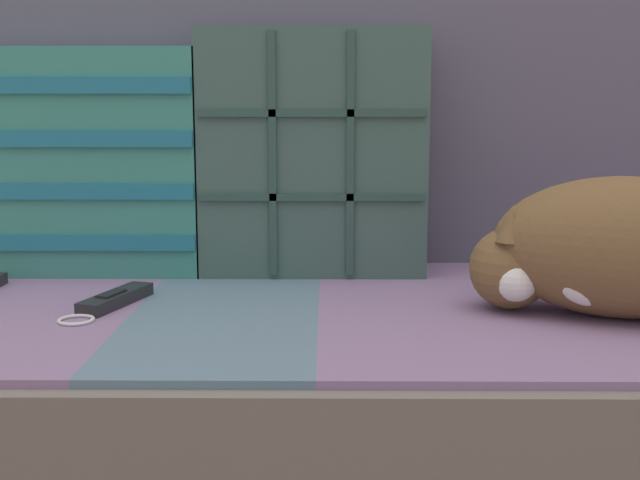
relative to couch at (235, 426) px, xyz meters
name	(u,v)px	position (x,y,z in m)	size (l,w,h in m)	color
couch	(235,426)	(0.00, 0.00, 0.00)	(1.93, 0.80, 0.41)	gray
sofa_backrest	(251,103)	(0.00, 0.33, 0.49)	(1.90, 0.14, 0.57)	#514C60
throw_pillow_quilted	(312,153)	(0.12, 0.19, 0.41)	(0.38, 0.14, 0.41)	#38514C
throw_pillow_striped	(75,162)	(-0.29, 0.19, 0.39)	(0.43, 0.14, 0.38)	#337A70
sleeping_cat	(611,251)	(0.52, -0.11, 0.30)	(0.42, 0.26, 0.19)	brown
game_remote_far	(113,300)	(-0.17, -0.06, 0.21)	(0.10, 0.20, 0.02)	black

